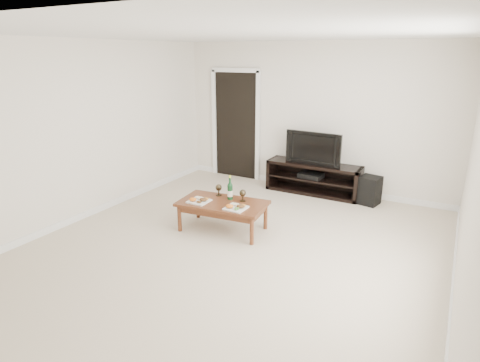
% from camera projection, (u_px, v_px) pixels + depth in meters
% --- Properties ---
extents(floor, '(5.50, 5.50, 0.00)m').
position_uv_depth(floor, '(236.00, 247.00, 5.20)').
color(floor, '#BBAC96').
rests_on(floor, ground).
extents(back_wall, '(5.00, 0.04, 2.60)m').
position_uv_depth(back_wall, '(313.00, 118.00, 7.11)').
color(back_wall, silver).
rests_on(back_wall, ground).
extents(ceiling, '(5.00, 5.50, 0.04)m').
position_uv_depth(ceiling, '(236.00, 32.00, 4.40)').
color(ceiling, white).
rests_on(ceiling, back_wall).
extents(doorway, '(0.90, 0.02, 2.05)m').
position_uv_depth(doorway, '(236.00, 126.00, 7.88)').
color(doorway, black).
rests_on(doorway, ground).
extents(media_console, '(1.65, 0.45, 0.55)m').
position_uv_depth(media_console, '(313.00, 178.00, 7.12)').
color(media_console, black).
rests_on(media_console, ground).
extents(television, '(1.00, 0.19, 0.57)m').
position_uv_depth(television, '(315.00, 147.00, 6.95)').
color(television, black).
rests_on(television, media_console).
extents(av_receiver, '(0.43, 0.34, 0.08)m').
position_uv_depth(av_receiver, '(311.00, 175.00, 7.11)').
color(av_receiver, black).
rests_on(av_receiver, media_console).
extents(subwoofer, '(0.37, 0.37, 0.47)m').
position_uv_depth(subwoofer, '(369.00, 190.00, 6.61)').
color(subwoofer, black).
rests_on(subwoofer, ground).
extents(coffee_table, '(1.27, 0.78, 0.42)m').
position_uv_depth(coffee_table, '(223.00, 216.00, 5.63)').
color(coffee_table, brown).
rests_on(coffee_table, ground).
extents(plate_left, '(0.27, 0.27, 0.07)m').
position_uv_depth(plate_left, '(199.00, 199.00, 5.57)').
color(plate_left, white).
rests_on(plate_left, coffee_table).
extents(plate_right, '(0.27, 0.27, 0.07)m').
position_uv_depth(plate_right, '(236.00, 206.00, 5.32)').
color(plate_right, white).
rests_on(plate_right, coffee_table).
extents(wine_bottle, '(0.07, 0.07, 0.35)m').
position_uv_depth(wine_bottle, '(230.00, 187.00, 5.63)').
color(wine_bottle, '#0E3518').
rests_on(wine_bottle, coffee_table).
extents(goblet_left, '(0.09, 0.09, 0.17)m').
position_uv_depth(goblet_left, '(219.00, 190.00, 5.80)').
color(goblet_left, '#352C1D').
rests_on(goblet_left, coffee_table).
extents(goblet_right, '(0.09, 0.09, 0.17)m').
position_uv_depth(goblet_right, '(243.00, 195.00, 5.58)').
color(goblet_right, '#352C1D').
rests_on(goblet_right, coffee_table).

